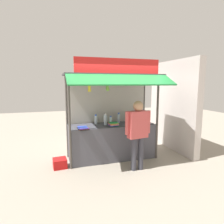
% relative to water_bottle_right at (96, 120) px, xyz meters
% --- Properties ---
extents(ground_plane, '(20.00, 20.00, 0.00)m').
position_rel_water_bottle_right_xyz_m(ground_plane, '(0.41, -0.18, -1.07)').
color(ground_plane, '#9E9384').
extents(stall_counter, '(2.34, 0.77, 0.95)m').
position_rel_water_bottle_right_xyz_m(stall_counter, '(0.41, -0.18, -0.60)').
color(stall_counter, '#4C4C56').
rests_on(stall_counter, ground).
extents(stall_structure, '(2.54, 1.55, 2.65)m').
position_rel_water_bottle_right_xyz_m(stall_structure, '(0.41, -0.11, 0.54)').
color(stall_structure, '#4C4742').
rests_on(stall_structure, ground).
extents(water_bottle_right, '(0.08, 0.08, 0.27)m').
position_rel_water_bottle_right_xyz_m(water_bottle_right, '(0.00, 0.00, 0.00)').
color(water_bottle_right, silver).
rests_on(water_bottle_right, stall_counter).
extents(water_bottle_far_left, '(0.07, 0.07, 0.24)m').
position_rel_water_bottle_right_xyz_m(water_bottle_far_left, '(1.35, -0.05, -0.01)').
color(water_bottle_far_left, silver).
rests_on(water_bottle_far_left, stall_counter).
extents(water_bottle_back_left, '(0.07, 0.07, 0.24)m').
position_rel_water_bottle_right_xyz_m(water_bottle_back_left, '(0.38, -0.18, -0.02)').
color(water_bottle_back_left, silver).
rests_on(water_bottle_back_left, stall_counter).
extents(water_bottle_far_right, '(0.09, 0.09, 0.31)m').
position_rel_water_bottle_right_xyz_m(water_bottle_far_right, '(0.23, -0.15, 0.02)').
color(water_bottle_far_right, silver).
rests_on(water_bottle_far_right, stall_counter).
extents(water_bottle_front_left, '(0.08, 0.08, 0.29)m').
position_rel_water_bottle_right_xyz_m(water_bottle_front_left, '(0.69, 0.05, 0.01)').
color(water_bottle_front_left, silver).
rests_on(water_bottle_front_left, stall_counter).
extents(water_bottle_rear_center, '(0.09, 0.09, 0.30)m').
position_rel_water_bottle_right_xyz_m(water_bottle_rear_center, '(0.93, -0.08, 0.01)').
color(water_bottle_rear_center, silver).
rests_on(water_bottle_rear_center, stall_counter).
extents(magazine_stack_center, '(0.27, 0.31, 0.06)m').
position_rel_water_bottle_right_xyz_m(magazine_stack_center, '(-0.44, -0.50, -0.10)').
color(magazine_stack_center, black).
rests_on(magazine_stack_center, stall_counter).
extents(magazine_stack_back_right, '(0.23, 0.27, 0.04)m').
position_rel_water_bottle_right_xyz_m(magazine_stack_back_right, '(1.16, -0.39, -0.11)').
color(magazine_stack_back_right, blue).
rests_on(magazine_stack_back_right, stall_counter).
extents(magazine_stack_mid_left, '(0.26, 0.26, 0.09)m').
position_rel_water_bottle_right_xyz_m(magazine_stack_mid_left, '(0.39, -0.36, -0.08)').
color(magazine_stack_mid_left, green).
rests_on(magazine_stack_mid_left, stall_counter).
extents(magazine_stack_left, '(0.22, 0.27, 0.06)m').
position_rel_water_bottle_right_xyz_m(magazine_stack_left, '(0.88, -0.48, -0.10)').
color(magazine_stack_left, yellow).
rests_on(magazine_stack_left, stall_counter).
extents(banana_bunch_leftmost, '(0.10, 0.10, 0.29)m').
position_rel_water_bottle_right_xyz_m(banana_bunch_leftmost, '(0.15, -0.67, 0.88)').
color(banana_bunch_leftmost, '#332D23').
extents(banana_bunch_rightmost, '(0.09, 0.10, 0.30)m').
position_rel_water_bottle_right_xyz_m(banana_bunch_rightmost, '(-0.29, -0.67, 0.88)').
color(banana_bunch_rightmost, '#332D23').
extents(vendor_person, '(0.63, 0.27, 1.67)m').
position_rel_water_bottle_right_xyz_m(vendor_person, '(0.76, -1.09, -0.07)').
color(vendor_person, '#383842').
rests_on(vendor_person, ground).
extents(plastic_crate, '(0.34, 0.34, 0.23)m').
position_rel_water_bottle_right_xyz_m(plastic_crate, '(-1.01, -0.43, -0.96)').
color(plastic_crate, red).
rests_on(plastic_crate, ground).
extents(neighbour_wall, '(0.20, 2.40, 2.76)m').
position_rel_water_bottle_right_xyz_m(neighbour_wall, '(2.51, 0.12, 0.31)').
color(neighbour_wall, beige).
rests_on(neighbour_wall, ground).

